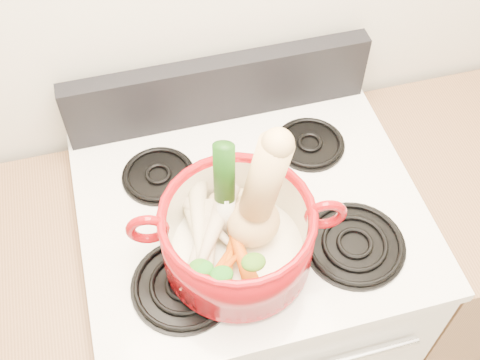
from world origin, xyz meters
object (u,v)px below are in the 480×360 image
object	(u,v)px
stove_body	(249,301)
leek	(225,192)
dutch_oven	(237,236)
squash	(254,195)

from	to	relation	value
stove_body	leek	size ratio (longest dim) A/B	3.35
dutch_oven	leek	size ratio (longest dim) A/B	1.14
stove_body	dutch_oven	bearing A→B (deg)	-117.50
squash	leek	size ratio (longest dim) A/B	1.04
stove_body	squash	xyz separation A→B (m)	(-0.03, -0.10, 0.68)
dutch_oven	squash	bearing A→B (deg)	37.99
dutch_oven	squash	xyz separation A→B (m)	(0.04, 0.02, 0.10)
dutch_oven	squash	world-z (taller)	squash
squash	leek	world-z (taller)	squash
leek	squash	bearing A→B (deg)	-7.01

